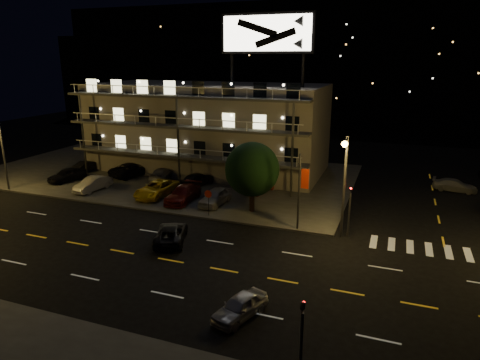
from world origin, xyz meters
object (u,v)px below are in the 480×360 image
(road_car_west, at_px, (171,233))
(lot_car_4, at_px, (215,197))
(lot_car_7, at_px, (163,174))
(road_car_east, at_px, (240,307))
(lot_car_2, at_px, (157,189))
(tree, at_px, (252,171))

(road_car_west, bearing_deg, lot_car_4, -110.14)
(lot_car_7, bearing_deg, road_car_east, 120.57)
(lot_car_2, relative_size, lot_car_4, 1.24)
(road_car_east, bearing_deg, lot_car_4, 137.19)
(lot_car_4, xyz_separation_m, road_car_east, (8.49, -16.11, -0.28))
(lot_car_7, bearing_deg, tree, 146.02)
(tree, relative_size, road_car_east, 1.74)
(lot_car_4, height_order, lot_car_7, lot_car_4)
(lot_car_4, distance_m, lot_car_7, 10.62)
(tree, xyz_separation_m, road_car_east, (4.69, -15.60, -3.29))
(lot_car_4, xyz_separation_m, lot_car_7, (-8.98, 5.67, -0.07))
(lot_car_7, xyz_separation_m, road_car_east, (17.47, -21.77, -0.22))
(lot_car_4, height_order, road_car_east, lot_car_4)
(lot_car_2, height_order, road_car_east, lot_car_2)
(lot_car_2, distance_m, road_car_east, 22.15)
(lot_car_2, relative_size, lot_car_7, 1.16)
(lot_car_2, bearing_deg, road_car_west, -49.58)
(lot_car_2, height_order, lot_car_4, lot_car_2)
(lot_car_4, bearing_deg, road_car_west, -85.63)
(lot_car_2, height_order, lot_car_7, lot_car_2)
(tree, distance_m, road_car_east, 16.61)
(lot_car_4, distance_m, road_car_west, 8.65)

